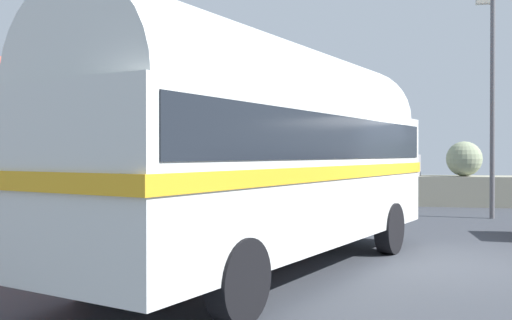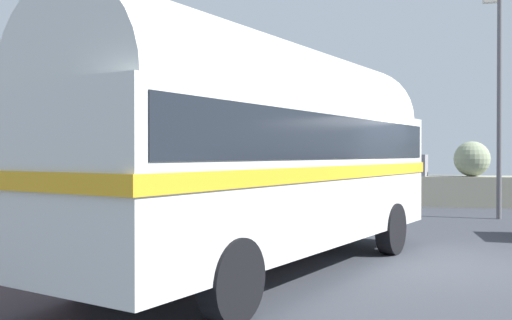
% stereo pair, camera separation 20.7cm
% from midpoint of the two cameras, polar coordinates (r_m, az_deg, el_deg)
% --- Properties ---
extents(ground, '(32.00, 26.00, 0.02)m').
position_cam_midpoint_polar(ground, '(10.41, 19.08, -9.90)').
color(ground, '#353940').
extents(breakwater, '(31.36, 2.48, 2.46)m').
position_cam_midpoint_polar(breakwater, '(22.03, 15.30, -2.44)').
color(breakwater, gray).
rests_on(breakwater, ground).
extents(vintage_coach, '(5.28, 8.87, 3.70)m').
position_cam_midpoint_polar(vintage_coach, '(9.09, 1.97, 1.54)').
color(vintage_coach, black).
rests_on(vintage_coach, ground).
extents(second_coach, '(6.38, 8.62, 3.70)m').
position_cam_midpoint_polar(second_coach, '(11.98, -21.31, 1.27)').
color(second_coach, black).
rests_on(second_coach, ground).
extents(lamp_post, '(0.44, 1.13, 6.72)m').
position_cam_midpoint_polar(lamp_post, '(18.19, 23.38, 6.45)').
color(lamp_post, '#5B5B60').
rests_on(lamp_post, ground).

